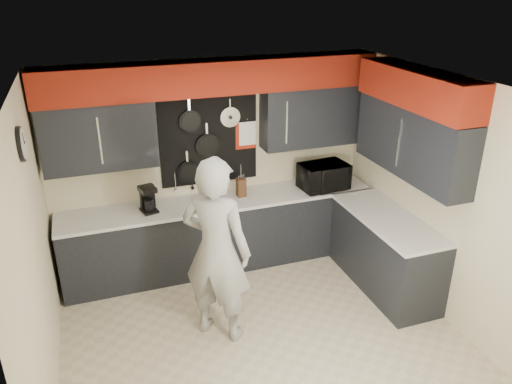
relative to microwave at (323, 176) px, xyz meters
name	(u,v)px	position (x,y,z in m)	size (l,w,h in m)	color
ground	(260,332)	(-1.35, -1.35, -1.09)	(4.00, 4.00, 0.00)	beige
back_wall_assembly	(215,110)	(-1.34, 0.25, 0.92)	(4.00, 0.36, 2.60)	beige
right_wall_assembly	(416,132)	(0.50, -1.09, 0.86)	(0.36, 3.50, 2.60)	beige
left_wall_assembly	(35,255)	(-3.35, -1.34, 0.25)	(0.05, 3.50, 2.60)	beige
base_cabinets	(266,238)	(-0.86, -0.22, -0.63)	(3.95, 2.20, 0.92)	black
microwave	(323,176)	(0.00, 0.00, 0.00)	(0.60, 0.41, 0.33)	black
knife_block	(241,187)	(-1.08, 0.11, -0.05)	(0.11, 0.11, 0.23)	#3E2813
utensil_crock	(217,194)	(-1.40, 0.07, -0.08)	(0.14, 0.14, 0.18)	silver
coffee_maker	(148,198)	(-2.23, 0.08, 0.00)	(0.21, 0.24, 0.31)	black
person	(216,251)	(-1.76, -1.20, -0.10)	(0.72, 0.47, 1.97)	#A2A19F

